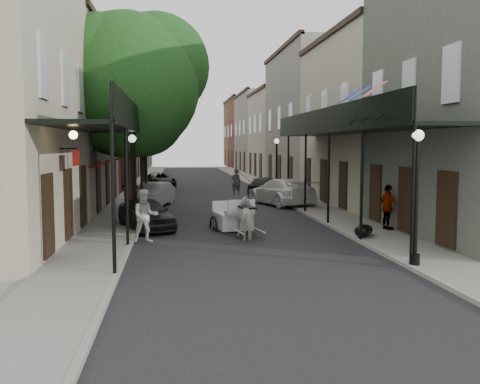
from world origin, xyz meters
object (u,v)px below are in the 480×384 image
object	(u,v)px
tree_near	(136,80)
pedestrian_sidewalk_right	(388,207)
carriage	(230,205)
car_left_far	(160,180)
lamppost_right_near	(416,195)
tree_far	(149,112)
lamppost_right_far	(277,166)
lamppost_left	(133,179)
car_left_mid	(153,195)
horse	(248,218)
pedestrian_sidewalk_left	(130,184)
car_left_near	(146,214)
pedestrian_walking	(145,216)
car_right_far	(265,186)
car_right_near	(281,192)

from	to	relation	value
tree_near	pedestrian_sidewalk_right	size ratio (longest dim) A/B	5.46
carriage	car_left_far	size ratio (longest dim) A/B	0.57
lamppost_right_near	pedestrian_sidewalk_right	xyz separation A→B (m)	(1.70, 6.00, -1.05)
tree_near	carriage	world-z (taller)	tree_near
tree_far	lamppost_right_far	xyz separation A→B (m)	(8.35, -6.18, -3.79)
lamppost_left	lamppost_right_far	size ratio (longest dim) A/B	1.00
lamppost_left	car_left_mid	bearing A→B (deg)	86.42
lamppost_right_far	car_left_far	world-z (taller)	lamppost_right_far
horse	carriage	size ratio (longest dim) A/B	0.71
pedestrian_sidewalk_right	car_left_mid	bearing A→B (deg)	32.85
lamppost_left	car_left_far	world-z (taller)	lamppost_left
horse	pedestrian_sidewalk_left	xyz separation A→B (m)	(-5.35, 13.70, 0.29)
carriage	car_left_near	distance (m)	3.42
pedestrian_walking	car_left_far	size ratio (longest dim) A/B	0.43
car_left_mid	car_left_far	xyz separation A→B (m)	(-0.00, 13.67, -0.06)
car_right_far	tree_far	bearing A→B (deg)	-6.97
tree_far	lamppost_right_near	world-z (taller)	tree_far
car_left_far	carriage	bearing A→B (deg)	-94.67
tree_near	lamppost_left	distance (m)	6.10
tree_far	carriage	size ratio (longest dim) A/B	3.44
pedestrian_sidewalk_right	tree_near	bearing A→B (deg)	47.91
car_left_near	car_left_far	size ratio (longest dim) A/B	0.88
pedestrian_sidewalk_left	lamppost_right_far	bearing A→B (deg)	152.69
lamppost_right_far	horse	bearing A→B (deg)	-104.92
tree_near	carriage	distance (m)	8.15
car_left_far	car_right_far	distance (m)	10.81
tree_near	lamppost_right_near	distance (m)	15.39
car_left_mid	tree_near	bearing A→B (deg)	-83.86
lamppost_right_far	car_right_far	world-z (taller)	lamppost_right_far
tree_far	car_left_near	distance (m)	19.03
tree_far	pedestrian_sidewalk_right	size ratio (longest dim) A/B	4.89
tree_far	pedestrian_walking	world-z (taller)	tree_far
car_left_mid	car_left_far	bearing A→B (deg)	105.02
pedestrian_walking	car_right_near	world-z (taller)	pedestrian_walking
car_left_far	pedestrian_walking	bearing A→B (deg)	-103.17
carriage	pedestrian_sidewalk_left	distance (m)	12.43
lamppost_right_far	car_left_near	size ratio (longest dim) A/B	0.96
tree_far	tree_near	bearing A→B (deg)	-89.81
horse	lamppost_left	bearing A→B (deg)	-41.16
lamppost_right_near	car_left_near	bearing A→B (deg)	134.34
tree_far	car_left_far	world-z (taller)	tree_far
horse	car_left_far	world-z (taller)	horse
pedestrian_sidewalk_right	car_left_near	xyz separation A→B (m)	(-9.40, 1.88, -0.34)
lamppost_right_far	pedestrian_sidewalk_left	world-z (taller)	lamppost_right_far
lamppost_right_far	pedestrian_sidewalk_right	distance (m)	14.14
carriage	pedestrian_sidewalk_left	size ratio (longest dim) A/B	1.36
pedestrian_sidewalk_left	car_left_mid	xyz separation A→B (m)	(1.54, -3.11, -0.36)
lamppost_right_near	car_left_far	distance (m)	30.69
car_right_near	car_left_mid	bearing A→B (deg)	-17.29
horse	car_left_far	distance (m)	24.56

